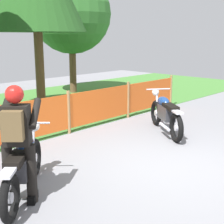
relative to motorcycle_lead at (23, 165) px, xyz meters
The scene contains 7 objects.
ground 2.64m from the motorcycle_lead, 20.05° to the right, with size 24.00×24.00×0.02m, color gray.
grass_verge 5.73m from the motorcycle_lead, 64.74° to the left, with size 24.00×6.37×0.01m, color #427A33.
barrier_fence 3.14m from the motorcycle_lead, 39.07° to the left, with size 8.79×0.08×1.05m.
tree_near_right 9.39m from the motorcycle_lead, 45.86° to the left, with size 3.16×3.16×4.76m.
motorcycle_lead is the anchor object (origin of this frame).
motorcycle_trailing 4.12m from the motorcycle_lead, ahead, with size 1.33×1.78×1.00m.
rider_lead 0.53m from the motorcycle_lead, 135.10° to the right, with size 0.77×0.76×1.69m.
Camera 1 is at (-4.74, -3.13, 2.32)m, focal length 51.87 mm.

